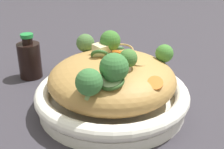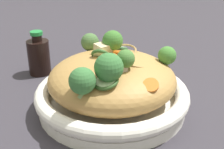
# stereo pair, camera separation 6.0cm
# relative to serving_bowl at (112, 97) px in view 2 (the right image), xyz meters

# --- Properties ---
(ground_plane) EXTENTS (3.00, 3.00, 0.00)m
(ground_plane) POSITION_rel_serving_bowl_xyz_m (0.00, 0.00, -0.03)
(ground_plane) COLOR #312E35
(serving_bowl) EXTENTS (0.32, 0.32, 0.05)m
(serving_bowl) POSITION_rel_serving_bowl_xyz_m (0.00, 0.00, 0.00)
(serving_bowl) COLOR white
(serving_bowl) RESTS_ON ground_plane
(noodle_heap) EXTENTS (0.26, 0.26, 0.10)m
(noodle_heap) POSITION_rel_serving_bowl_xyz_m (-0.00, 0.00, 0.04)
(noodle_heap) COLOR #AD8244
(noodle_heap) RESTS_ON serving_bowl
(broccoli_florets) EXTENTS (0.24, 0.26, 0.08)m
(broccoli_florets) POSITION_rel_serving_bowl_xyz_m (0.02, -0.01, 0.09)
(broccoli_florets) COLOR #8FB76B
(broccoli_florets) RESTS_ON serving_bowl
(carrot_coins) EXTENTS (0.15, 0.06, 0.04)m
(carrot_coins) POSITION_rel_serving_bowl_xyz_m (0.04, 0.01, 0.08)
(carrot_coins) COLOR orange
(carrot_coins) RESTS_ON serving_bowl
(zucchini_slices) EXTENTS (0.18, 0.15, 0.04)m
(zucchini_slices) POSITION_rel_serving_bowl_xyz_m (0.01, -0.01, 0.08)
(zucchini_slices) COLOR beige
(zucchini_slices) RESTS_ON serving_bowl
(chicken_chunks) EXTENTS (0.12, 0.04, 0.03)m
(chicken_chunks) POSITION_rel_serving_bowl_xyz_m (-0.01, -0.01, 0.09)
(chicken_chunks) COLOR #CBB096
(chicken_chunks) RESTS_ON serving_bowl
(soy_sauce_bottle) EXTENTS (0.06, 0.06, 0.12)m
(soy_sauce_bottle) POSITION_rel_serving_bowl_xyz_m (-0.25, -0.08, 0.02)
(soy_sauce_bottle) COLOR black
(soy_sauce_bottle) RESTS_ON ground_plane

